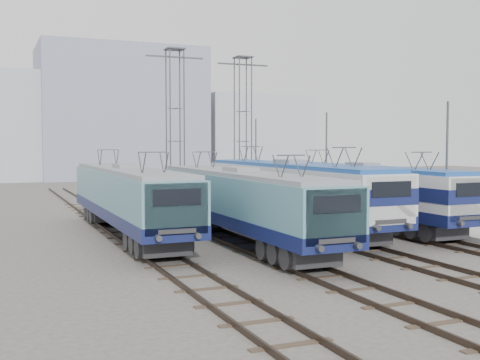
% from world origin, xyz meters
% --- Properties ---
extents(ground, '(160.00, 160.00, 0.00)m').
position_xyz_m(ground, '(0.00, 0.00, 0.00)').
color(ground, '#514C47').
extents(platform, '(4.00, 70.00, 0.30)m').
position_xyz_m(platform, '(10.20, 8.00, 0.15)').
color(platform, '#9E9E99').
rests_on(platform, ground).
extents(locomotive_far_left, '(2.77, 17.49, 3.29)m').
position_xyz_m(locomotive_far_left, '(-6.75, 7.86, 2.18)').
color(locomotive_far_left, '#101746').
rests_on(locomotive_far_left, ground).
extents(locomotive_center_left, '(2.71, 17.11, 3.22)m').
position_xyz_m(locomotive_center_left, '(-2.25, 3.55, 2.14)').
color(locomotive_center_left, '#101746').
rests_on(locomotive_center_left, ground).
extents(locomotive_center_right, '(2.89, 18.26, 3.43)m').
position_xyz_m(locomotive_center_right, '(2.25, 7.11, 2.33)').
color(locomotive_center_right, '#101746').
rests_on(locomotive_center_right, ground).
extents(locomotive_far_right, '(2.73, 17.26, 3.24)m').
position_xyz_m(locomotive_far_right, '(6.75, 6.72, 2.21)').
color(locomotive_far_right, '#101746').
rests_on(locomotive_far_right, ground).
extents(catenary_tower_west, '(4.50, 1.20, 12.00)m').
position_xyz_m(catenary_tower_west, '(0.00, 22.00, 6.64)').
color(catenary_tower_west, '#3F4247').
rests_on(catenary_tower_west, ground).
extents(catenary_tower_east, '(4.50, 1.20, 12.00)m').
position_xyz_m(catenary_tower_east, '(6.50, 24.00, 6.64)').
color(catenary_tower_east, '#3F4247').
rests_on(catenary_tower_east, ground).
extents(mast_front, '(0.12, 0.12, 7.00)m').
position_xyz_m(mast_front, '(8.60, 2.00, 3.50)').
color(mast_front, '#3F4247').
rests_on(mast_front, ground).
extents(mast_mid, '(0.12, 0.12, 7.00)m').
position_xyz_m(mast_mid, '(8.60, 14.00, 3.50)').
color(mast_mid, '#3F4247').
rests_on(mast_mid, ground).
extents(mast_rear, '(0.12, 0.12, 7.00)m').
position_xyz_m(mast_rear, '(8.60, 26.00, 3.50)').
color(mast_rear, '#3F4247').
rests_on(mast_rear, ground).
extents(safety_cone, '(0.35, 0.35, 0.59)m').
position_xyz_m(safety_cone, '(8.50, 1.72, 0.60)').
color(safety_cone, '#D8581B').
rests_on(safety_cone, platform).
extents(building_center, '(22.00, 14.00, 18.00)m').
position_xyz_m(building_center, '(4.00, 62.00, 9.00)').
color(building_center, gray).
rests_on(building_center, ground).
extents(building_east, '(16.00, 12.00, 12.00)m').
position_xyz_m(building_east, '(24.00, 62.00, 6.00)').
color(building_east, '#A2A9B5').
rests_on(building_east, ground).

